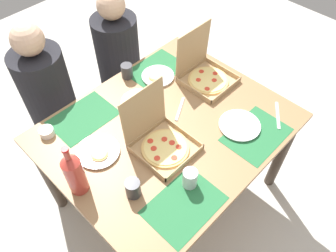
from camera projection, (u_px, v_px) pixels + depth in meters
name	position (u px, v px, depth m)	size (l,w,h in m)	color
ground_plane	(168.00, 192.00, 2.46)	(6.00, 6.00, 0.00)	beige
dining_table	(168.00, 138.00, 1.96)	(1.31, 1.09, 0.76)	#3F3328
placemat_near_left	(184.00, 205.00, 1.56)	(0.36, 0.26, 0.00)	#236638
placemat_near_right	(256.00, 135.00, 1.83)	(0.36, 0.26, 0.00)	#236638
placemat_far_left	(83.00, 117.00, 1.91)	(0.36, 0.26, 0.00)	#236638
placemat_far_right	(156.00, 69.00, 2.19)	(0.36, 0.26, 0.00)	#236638
pizza_box_edge_far	(161.00, 140.00, 1.75)	(0.29, 0.31, 0.33)	tan
pizza_box_corner_left	(205.00, 73.00, 2.08)	(0.29, 0.30, 0.33)	tan
plate_near_right	(239.00, 125.00, 1.87)	(0.23, 0.23, 0.02)	white
plate_far_left	(158.00, 76.00, 2.13)	(0.21, 0.21, 0.03)	white
plate_far_right	(139.00, 102.00, 1.98)	(0.22, 0.22, 0.03)	white
plate_middle	(98.00, 152.00, 1.75)	(0.23, 0.23, 0.03)	white
soda_bottle	(74.00, 173.00, 1.52)	(0.09, 0.09, 0.32)	#B2382D
cup_spare	(127.00, 71.00, 2.10)	(0.07, 0.07, 0.09)	#333338
cup_clear_right	(190.00, 178.00, 1.59)	(0.07, 0.07, 0.11)	silver
cup_red	(133.00, 188.00, 1.56)	(0.07, 0.07, 0.10)	#333338
condiment_bowl	(47.00, 132.00, 1.82)	(0.08, 0.08, 0.04)	white
fork_by_far_right	(180.00, 109.00, 1.96)	(0.19, 0.02, 0.01)	#B7B7BC
knife_by_near_right	(278.00, 115.00, 1.92)	(0.21, 0.02, 0.01)	#B7B7BC
diner_left_seat	(54.00, 108.00, 2.27)	(0.32, 0.32, 1.19)	black
diner_right_seat	(120.00, 70.00, 2.56)	(0.32, 0.32, 1.15)	black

